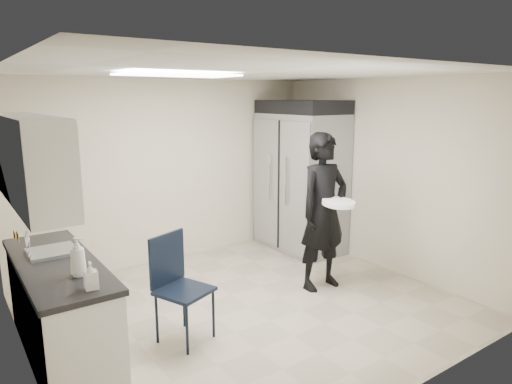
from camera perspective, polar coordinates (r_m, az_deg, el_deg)
floor at (r=5.36m, az=-0.85°, el=-14.18°), size 4.50×4.50×0.00m
ceiling at (r=4.82m, az=-0.95°, el=14.79°), size 4.50×4.50×0.00m
back_wall at (r=6.65m, az=-10.61°, el=2.54°), size 4.50×0.00×4.50m
left_wall at (r=4.15m, az=-27.65°, el=-4.22°), size 0.00×4.00×4.00m
right_wall at (r=6.44m, az=15.92°, el=1.99°), size 0.00×4.00×4.00m
ceiling_panel at (r=4.87m, az=-9.74°, el=14.25°), size 1.20×0.60×0.02m
lower_counter at (r=4.67m, az=-23.21°, el=-13.48°), size 0.60×1.90×0.86m
countertop at (r=4.50m, az=-23.68°, el=-8.21°), size 0.64×1.95×0.05m
sink at (r=4.74m, az=-24.05°, el=-7.43°), size 0.42×0.40×0.14m
faucet at (r=4.67m, az=-26.61°, el=-6.02°), size 0.02×0.02×0.24m
upper_cabinets at (r=4.27m, az=-26.37°, el=3.53°), size 0.35×1.80×0.75m
towel_dispenser at (r=5.42m, az=-28.76°, el=2.62°), size 0.22×0.30×0.35m
notice_sticker_left at (r=4.27m, az=-27.65°, el=-4.93°), size 0.00×0.12×0.07m
notice_sticker_right at (r=4.47m, az=-27.95°, el=-4.77°), size 0.00×0.12×0.07m
commercial_fridge at (r=7.06m, az=5.61°, el=1.17°), size 0.80×1.35×2.10m
fridge_compressor at (r=6.95m, az=5.81°, el=10.53°), size 0.80×1.35×0.20m
folding_chair at (r=4.55m, az=-8.92°, el=-12.12°), size 0.59×0.59×1.03m
man_tuxedo at (r=5.64m, az=8.44°, el=-2.47°), size 0.71×0.48×1.94m
bucket_lid at (r=5.43m, az=10.29°, el=-1.34°), size 0.39×0.39×0.05m
soap_bottle_a at (r=4.02m, az=-21.39°, el=-7.55°), size 0.18×0.18×0.32m
soap_bottle_b at (r=3.74m, az=-19.96°, el=-9.77°), size 0.11×0.11×0.22m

